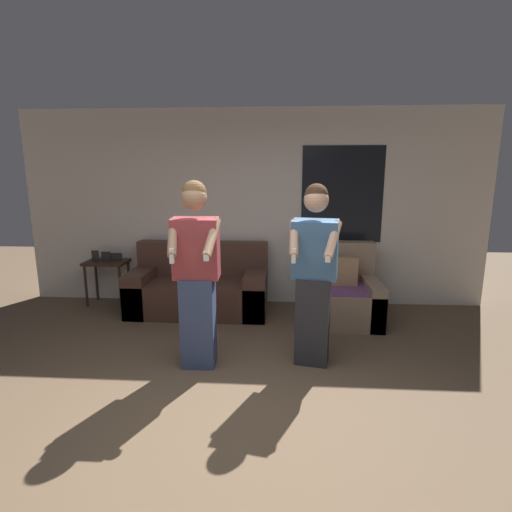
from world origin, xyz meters
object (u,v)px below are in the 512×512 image
at_px(person_left, 197,274).
at_px(couch, 200,288).
at_px(side_table, 107,267).
at_px(person_right, 314,275).
at_px(armchair, 342,295).

bearing_deg(person_left, couch, 101.14).
height_order(couch, side_table, couch).
bearing_deg(person_right, side_table, 149.48).
height_order(armchair, person_right, person_right).
bearing_deg(couch, side_table, 171.57).
distance_m(side_table, person_left, 2.46).
relative_size(couch, person_left, 1.01).
height_order(couch, person_right, person_right).
xyz_separation_m(couch, side_table, (-1.36, 0.20, 0.23)).
distance_m(side_table, person_right, 3.24).
bearing_deg(person_right, person_left, -173.22).
xyz_separation_m(side_table, person_right, (2.77, -1.63, 0.36)).
distance_m(armchair, person_left, 2.16).
relative_size(armchair, side_table, 1.23).
xyz_separation_m(couch, person_right, (1.41, -1.43, 0.59)).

